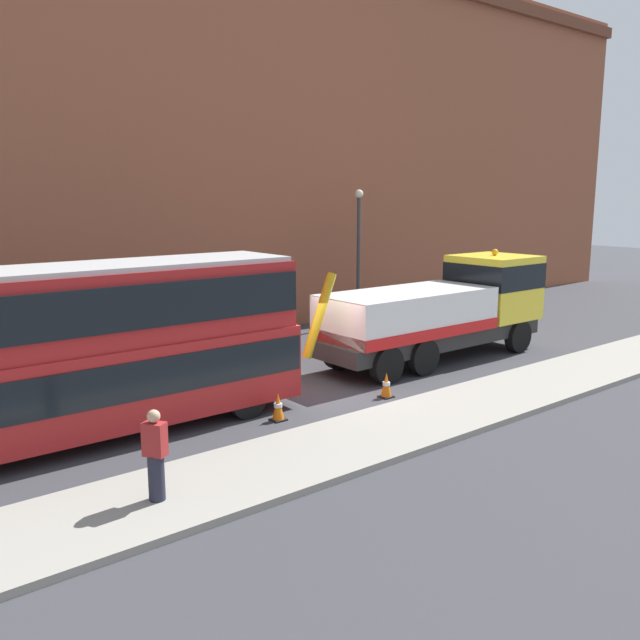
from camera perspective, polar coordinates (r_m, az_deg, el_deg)
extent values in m
plane|color=#38383D|center=(19.75, -1.35, -5.91)|extent=(120.00, 120.00, 0.00)
cube|color=gray|center=(16.76, 7.57, -8.79)|extent=(60.00, 2.80, 0.15)
cube|color=#935138|center=(26.40, -13.37, 15.52)|extent=(60.00, 1.20, 16.00)
cube|color=#2D2D2D|center=(23.27, 9.62, -1.34)|extent=(9.01, 2.26, 0.55)
cube|color=yellow|center=(25.48, 14.53, 2.76)|extent=(2.61, 2.61, 2.30)
cube|color=black|center=(25.43, 14.58, 3.76)|extent=(2.64, 2.64, 0.90)
cube|color=silver|center=(22.14, 7.45, 0.68)|extent=(6.11, 2.63, 1.40)
cube|color=red|center=(22.24, 7.42, -0.64)|extent=(6.11, 2.68, 0.36)
cylinder|color=#B79914|center=(19.62, -0.07, 0.38)|extent=(1.24, 0.29, 2.52)
sphere|color=orange|center=(25.35, 14.66, 5.60)|extent=(0.24, 0.24, 0.24)
cylinder|color=black|center=(26.50, 12.57, -0.59)|extent=(1.16, 0.35, 1.16)
cylinder|color=black|center=(25.21, 16.50, -1.35)|extent=(1.16, 0.35, 1.16)
cylinder|color=black|center=(22.88, 4.68, -2.13)|extent=(1.16, 0.35, 1.16)
cylinder|color=black|center=(21.37, 8.77, -3.14)|extent=(1.16, 0.35, 1.16)
cylinder|color=black|center=(21.84, 1.62, -2.72)|extent=(1.16, 0.35, 1.16)
cylinder|color=black|center=(20.25, 5.70, -3.84)|extent=(1.16, 0.35, 1.16)
cube|color=#AD1E1E|center=(16.38, -20.01, -5.37)|extent=(11.01, 2.56, 1.90)
cube|color=#AD1E1E|center=(16.00, -20.41, 0.84)|extent=(10.79, 2.46, 1.70)
cube|color=black|center=(16.31, -20.06, -4.53)|extent=(10.90, 2.61, 0.90)
cube|color=black|center=(15.98, -20.44, 1.20)|extent=(10.68, 2.60, 1.00)
cube|color=#B2B2B2|center=(15.88, -20.63, 4.08)|extent=(10.57, 2.35, 0.12)
cube|color=yellow|center=(18.53, -3.93, 1.03)|extent=(0.07, 1.50, 0.44)
cylinder|color=black|center=(19.04, -9.75, -5.07)|extent=(1.04, 0.31, 1.04)
cylinder|color=black|center=(17.25, -6.23, -6.64)|extent=(1.04, 0.31, 1.04)
cylinder|color=#232333|center=(12.81, -13.74, -12.90)|extent=(0.41, 0.41, 0.85)
cube|color=maroon|center=(12.53, -13.89, -9.81)|extent=(0.43, 0.48, 0.62)
sphere|color=tan|center=(12.39, -13.98, -7.95)|extent=(0.24, 0.24, 0.24)
cone|color=orange|center=(17.05, -3.59, -7.37)|extent=(0.32, 0.32, 0.72)
cylinder|color=white|center=(17.04, -3.59, -7.25)|extent=(0.21, 0.21, 0.10)
cube|color=black|center=(17.16, -3.57, -8.45)|extent=(0.36, 0.36, 0.04)
cone|color=orange|center=(18.98, 5.66, -5.52)|extent=(0.32, 0.32, 0.72)
cylinder|color=white|center=(18.97, 5.67, -5.41)|extent=(0.21, 0.21, 0.10)
cube|color=black|center=(19.08, 5.64, -6.50)|extent=(0.36, 0.36, 0.04)
cylinder|color=#38383D|center=(29.09, 3.28, 4.95)|extent=(0.16, 0.16, 5.50)
sphere|color=#EAE5C6|center=(28.95, 3.35, 10.67)|extent=(0.36, 0.36, 0.36)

